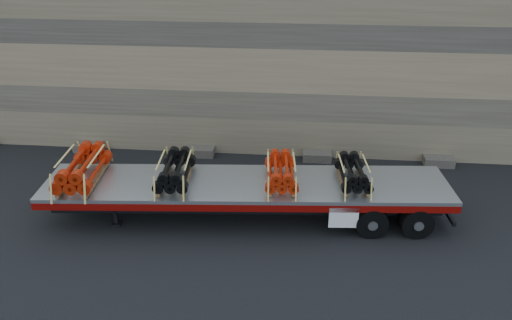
{
  "coord_description": "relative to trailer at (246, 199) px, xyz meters",
  "views": [
    {
      "loc": [
        1.26,
        -14.5,
        9.16
      ],
      "look_at": [
        -0.24,
        1.06,
        1.64
      ],
      "focal_mm": 35.0,
      "sensor_mm": 36.0,
      "label": 1
    }
  ],
  "objects": [
    {
      "name": "rock_wall",
      "position": [
        0.46,
        6.52,
        2.83
      ],
      "size": [
        44.0,
        3.0,
        7.0
      ],
      "primitive_type": "cube",
      "color": "#7A6B54",
      "rests_on": "ground"
    },
    {
      "name": "bundle_rear",
      "position": [
        3.49,
        0.28,
        1.02
      ],
      "size": [
        1.14,
        2.04,
        0.7
      ],
      "primitive_type": null,
      "rotation": [
        0.0,
        0.0,
        0.08
      ],
      "color": "black",
      "rests_on": "trailer"
    },
    {
      "name": "bundle_front",
      "position": [
        -5.38,
        -0.44,
        1.12
      ],
      "size": [
        1.46,
        2.62,
        0.89
      ],
      "primitive_type": null,
      "rotation": [
        0.0,
        0.0,
        0.08
      ],
      "color": "#BB2309",
      "rests_on": "trailer"
    },
    {
      "name": "ground",
      "position": [
        0.46,
        0.02,
        -0.67
      ],
      "size": [
        120.0,
        120.0,
        0.0
      ],
      "primitive_type": "plane",
      "color": "black",
      "rests_on": "ground"
    },
    {
      "name": "bundle_midfront",
      "position": [
        -2.33,
        -0.19,
        1.06
      ],
      "size": [
        1.27,
        2.28,
        0.78
      ],
      "primitive_type": null,
      "rotation": [
        0.0,
        0.0,
        0.08
      ],
      "color": "black",
      "rests_on": "trailer"
    },
    {
      "name": "bundle_midrear",
      "position": [
        1.14,
        0.09,
        1.04
      ],
      "size": [
        1.21,
        2.16,
        0.74
      ],
      "primitive_type": null,
      "rotation": [
        0.0,
        0.0,
        0.08
      ],
      "color": "#BB2309",
      "rests_on": "trailer"
    },
    {
      "name": "trailer",
      "position": [
        0.0,
        0.0,
        0.0
      ],
      "size": [
        13.54,
        3.65,
        1.34
      ],
      "primitive_type": null,
      "rotation": [
        0.0,
        0.0,
        0.08
      ],
      "color": "#B1B3B8",
      "rests_on": "ground"
    }
  ]
}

